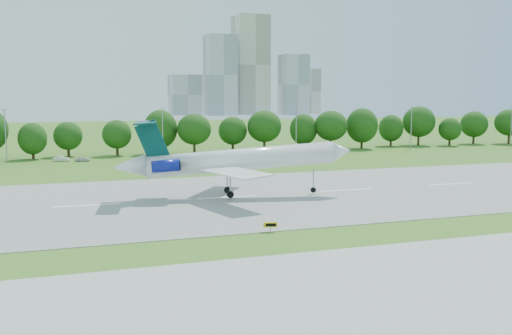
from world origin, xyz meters
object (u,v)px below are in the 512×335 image
at_px(taxi_sign_left, 270,225).
at_px(service_vehicle_b, 82,159).
at_px(airliner, 229,160).
at_px(service_vehicle_a, 61,159).

relative_size(taxi_sign_left, service_vehicle_b, 0.46).
relative_size(airliner, taxi_sign_left, 22.95).
distance_m(airliner, service_vehicle_b, 59.53).
distance_m(airliner, taxi_sign_left, 23.27).
height_order(airliner, taxi_sign_left, airliner).
bearing_deg(airliner, service_vehicle_b, 118.76).
bearing_deg(service_vehicle_a, airliner, -145.17).
distance_m(taxi_sign_left, service_vehicle_a, 84.07).
bearing_deg(service_vehicle_a, service_vehicle_b, -104.23).
bearing_deg(service_vehicle_b, taxi_sign_left, -175.19).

